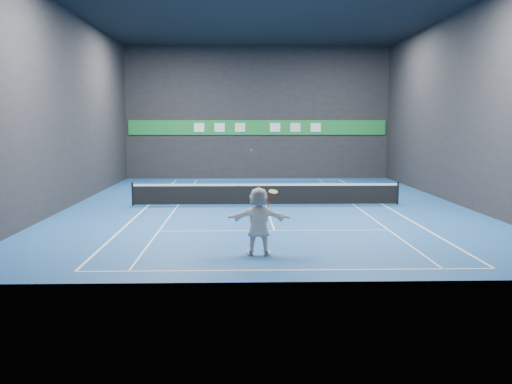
{
  "coord_description": "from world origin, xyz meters",
  "views": [
    {
      "loc": [
        -1.22,
        -26.37,
        3.82
      ],
      "look_at": [
        -0.68,
        -7.29,
        1.5
      ],
      "focal_mm": 40.0,
      "sensor_mm": 36.0,
      "label": 1
    }
  ],
  "objects_px": {
    "tennis_net": "(266,193)",
    "tennis_racket": "(270,197)",
    "player": "(259,221)",
    "tennis_ball": "(251,150)"
  },
  "relations": [
    {
      "from": "tennis_net",
      "to": "tennis_racket",
      "type": "height_order",
      "value": "tennis_racket"
    },
    {
      "from": "player",
      "to": "tennis_net",
      "type": "relative_size",
      "value": 0.16
    },
    {
      "from": "tennis_net",
      "to": "tennis_racket",
      "type": "distance_m",
      "value": 10.11
    },
    {
      "from": "tennis_ball",
      "to": "tennis_racket",
      "type": "xyz_separation_m",
      "value": [
        0.53,
        -0.04,
        -1.35
      ]
    },
    {
      "from": "player",
      "to": "tennis_racket",
      "type": "bearing_deg",
      "value": -168.33
    },
    {
      "from": "tennis_racket",
      "to": "tennis_ball",
      "type": "bearing_deg",
      "value": 175.83
    },
    {
      "from": "tennis_ball",
      "to": "tennis_net",
      "type": "distance_m",
      "value": 10.35
    },
    {
      "from": "tennis_ball",
      "to": "tennis_net",
      "type": "height_order",
      "value": "tennis_ball"
    },
    {
      "from": "tennis_ball",
      "to": "tennis_racket",
      "type": "height_order",
      "value": "tennis_ball"
    },
    {
      "from": "player",
      "to": "tennis_net",
      "type": "distance_m",
      "value": 10.12
    }
  ]
}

